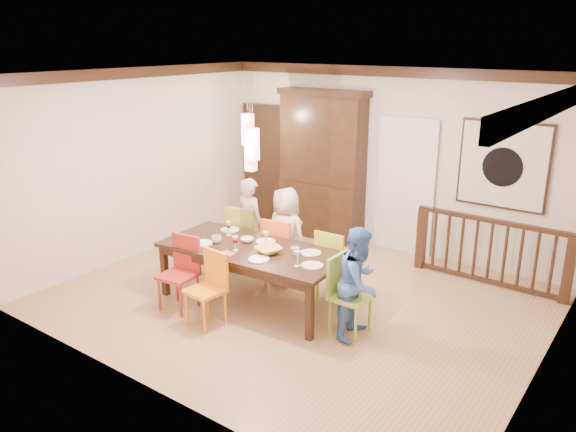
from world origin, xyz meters
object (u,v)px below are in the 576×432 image
Objects in this scene: person_far_mid at (286,235)px; dining_table at (253,253)px; china_hutch at (322,165)px; balustrade at (490,250)px; chair_far_left at (246,233)px; person_far_left at (250,224)px; person_end_right at (359,283)px; chair_end_right at (351,291)px.

dining_table is at bearing 96.39° from person_far_mid.
balustrade is at bearing -6.59° from china_hutch.
chair_far_left is 0.72× the size of person_far_left.
china_hutch is at bearing -69.39° from person_far_mid.
person_end_right is at bearing -107.74° from balustrade.
chair_far_left is 2.31m from chair_end_right.
china_hutch reaches higher than person_far_left.
person_end_right is (-0.78, -2.32, 0.16)m from balustrade.
chair_far_left is 2.05m from china_hutch.
china_hutch is 1.80× the size of person_far_left.
person_end_right is at bearing 156.98° from person_far_mid.
person_end_right is at bearing 150.49° from chair_far_left.
person_far_left is at bearing -152.36° from balustrade.
china_hutch is at bearing 174.23° from balustrade.
chair_far_left reaches higher than chair_end_right.
dining_table is at bearing -133.63° from balustrade.
person_far_left is 1.03× the size of person_far_mid.
person_end_right reaches higher than chair_far_left.
dining_table is at bearing 122.74° from chair_far_left.
china_hutch reaches higher than person_end_right.
person_far_mid is at bearing 170.01° from chair_far_left.
china_hutch is 3.52m from person_end_right.
chair_end_right is 3.49m from china_hutch.
person_end_right reaches higher than balustrade.
chair_far_left is 0.47× the size of balustrade.
dining_table is at bearing 142.13° from person_far_left.
chair_far_left is at bearing 130.79° from dining_table.
person_far_left is (-2.15, 0.80, 0.17)m from chair_end_right.
chair_end_right is at bearing 155.21° from person_far_mid.
person_far_mid is at bearing 59.14° from person_end_right.
person_end_right reaches higher than chair_end_right.
dining_table is 1.09m from person_far_left.
balustrade is at bearing -142.17° from person_far_left.
dining_table is at bearing 91.18° from chair_end_right.
person_end_right is (2.22, -2.66, -0.60)m from china_hutch.
balustrade is 3.40m from person_far_left.
person_end_right reaches higher than dining_table.
chair_end_right is at bearing 149.51° from chair_far_left.
china_hutch is at bearing -80.11° from person_far_left.
balustrade is at bearing 41.83° from dining_table.
person_far_left is (-0.72, 0.82, 0.02)m from dining_table.
china_hutch is 2.09m from person_far_mid.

